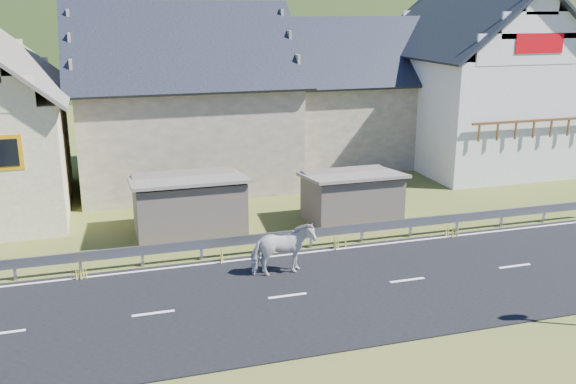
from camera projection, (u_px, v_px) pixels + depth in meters
name	position (u px, v px, depth m)	size (l,w,h in m)	color
ground	(288.00, 297.00, 19.38)	(160.00, 160.00, 0.00)	#3F4E17
road	(288.00, 296.00, 19.38)	(60.00, 7.00, 0.04)	black
lane_markings	(288.00, 296.00, 19.37)	(60.00, 6.60, 0.01)	silver
guardrail	(258.00, 239.00, 22.61)	(28.10, 0.09, 0.75)	#93969B
shed_left	(189.00, 207.00, 24.50)	(4.30, 3.30, 2.40)	brown
shed_right	(351.00, 199.00, 25.87)	(3.80, 2.90, 2.20)	brown
house_stone_a	(181.00, 87.00, 31.61)	(10.80, 9.80, 8.90)	tan
house_stone_b	(353.00, 84.00, 36.34)	(9.80, 8.80, 8.10)	tan
house_white	(476.00, 71.00, 35.01)	(8.80, 10.80, 9.70)	silver
mountain	(131.00, 106.00, 191.88)	(440.00, 280.00, 260.00)	#213214
horse	(283.00, 250.00, 20.70)	(2.04, 0.93, 1.72)	beige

